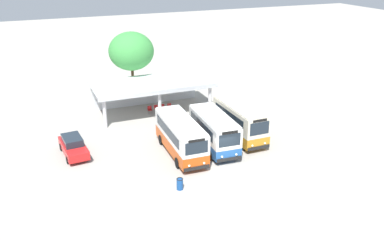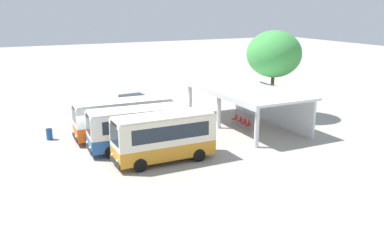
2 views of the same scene
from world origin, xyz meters
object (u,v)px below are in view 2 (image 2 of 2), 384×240
at_px(waiting_chair_second_from_end, 240,120).
at_px(waiting_chair_fourth_seat, 248,124).
at_px(parked_car_flank, 131,102).
at_px(city_bus_second_in_row, 135,127).
at_px(city_bus_middle_cream, 164,136).
at_px(waiting_chair_middle_seat, 244,122).
at_px(litter_bin_apron, 49,134).
at_px(waiting_chair_end_by_column, 235,118).
at_px(city_bus_nearest_orange, 123,117).

height_order(waiting_chair_second_from_end, waiting_chair_fourth_seat, same).
bearing_deg(waiting_chair_second_from_end, parked_car_flank, -144.44).
relative_size(city_bus_second_in_row, city_bus_middle_cream, 1.01).
height_order(waiting_chair_middle_seat, waiting_chair_fourth_seat, same).
bearing_deg(litter_bin_apron, waiting_chair_middle_seat, 75.70).
bearing_deg(waiting_chair_end_by_column, city_bus_nearest_orange, -91.91).
xyz_separation_m(waiting_chair_second_from_end, litter_bin_apron, (-3.28, -15.84, -0.07)).
height_order(waiting_chair_middle_seat, litter_bin_apron, litter_bin_apron).
xyz_separation_m(city_bus_second_in_row, city_bus_middle_cream, (3.14, 0.96, 0.08)).
bearing_deg(waiting_chair_second_from_end, waiting_chair_middle_seat, -2.95).
xyz_separation_m(waiting_chair_end_by_column, litter_bin_apron, (-2.53, -15.79, -0.07)).
bearing_deg(city_bus_second_in_row, parked_car_flank, 163.84).
bearing_deg(city_bus_second_in_row, city_bus_nearest_orange, 178.91).
height_order(city_bus_nearest_orange, waiting_chair_middle_seat, city_bus_nearest_orange).
relative_size(parked_car_flank, waiting_chair_end_by_column, 5.38).
bearing_deg(city_bus_second_in_row, litter_bin_apron, -134.46).
relative_size(waiting_chair_end_by_column, waiting_chair_second_from_end, 1.00).
bearing_deg(city_bus_nearest_orange, city_bus_second_in_row, -1.09).
distance_m(waiting_chair_second_from_end, waiting_chair_middle_seat, 0.75).
bearing_deg(litter_bin_apron, city_bus_nearest_orange, 68.26).
bearing_deg(waiting_chair_fourth_seat, city_bus_second_in_row, -86.88).
bearing_deg(waiting_chair_fourth_seat, city_bus_nearest_orange, -104.19).
height_order(waiting_chair_second_from_end, waiting_chair_middle_seat, same).
bearing_deg(city_bus_second_in_row, waiting_chair_end_by_column, 105.13).
bearing_deg(waiting_chair_end_by_column, litter_bin_apron, -99.12).
xyz_separation_m(city_bus_second_in_row, waiting_chair_second_from_end, (-2.05, 10.40, -1.22)).
height_order(city_bus_second_in_row, city_bus_middle_cream, city_bus_middle_cream).
bearing_deg(parked_car_flank, waiting_chair_end_by_column, 37.54).
xyz_separation_m(waiting_chair_middle_seat, waiting_chair_fourth_seat, (0.75, -0.09, 0.00)).
xyz_separation_m(parked_car_flank, waiting_chair_end_by_column, (9.02, 6.93, -0.31)).
height_order(city_bus_nearest_orange, parked_car_flank, city_bus_nearest_orange).
height_order(city_bus_second_in_row, waiting_chair_end_by_column, city_bus_second_in_row).
relative_size(city_bus_second_in_row, waiting_chair_middle_seat, 8.18).
relative_size(parked_car_flank, waiting_chair_second_from_end, 5.38).
bearing_deg(city_bus_middle_cream, waiting_chair_fourth_seat, 111.69).
bearing_deg(waiting_chair_second_from_end, waiting_chair_fourth_seat, -5.10).
xyz_separation_m(waiting_chair_end_by_column, waiting_chair_middle_seat, (1.49, 0.01, 0.00)).
height_order(waiting_chair_second_from_end, litter_bin_apron, litter_bin_apron).
height_order(parked_car_flank, waiting_chair_middle_seat, parked_car_flank).
bearing_deg(parked_car_flank, waiting_chair_middle_seat, 33.44).
bearing_deg(city_bus_second_in_row, city_bus_middle_cream, 16.99).
xyz_separation_m(parked_car_flank, waiting_chair_second_from_end, (9.76, 6.98, -0.31)).
height_order(parked_car_flank, waiting_chair_second_from_end, parked_car_flank).
bearing_deg(city_bus_nearest_orange, litter_bin_apron, -111.74).
distance_m(city_bus_middle_cream, litter_bin_apron, 10.71).
height_order(city_bus_middle_cream, waiting_chair_fourth_seat, city_bus_middle_cream).
distance_m(parked_car_flank, waiting_chair_second_from_end, 12.01).
bearing_deg(waiting_chair_second_from_end, waiting_chair_end_by_column, -176.17).
xyz_separation_m(city_bus_middle_cream, waiting_chair_fourth_seat, (-3.70, 9.31, -1.30)).
relative_size(waiting_chair_second_from_end, waiting_chair_fourth_seat, 1.00).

